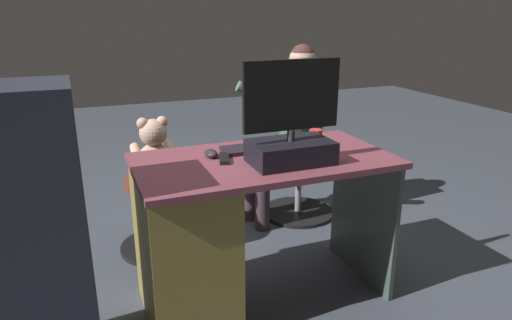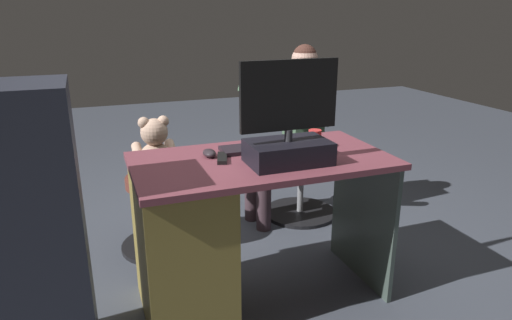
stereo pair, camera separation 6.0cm
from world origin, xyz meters
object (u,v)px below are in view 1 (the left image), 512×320
(monitor, at_px, (291,135))
(keyboard, at_px, (263,147))
(computer_mouse, at_px, (211,153))
(office_chair_teddy, at_px, (159,209))
(desk, at_px, (204,235))
(teddy_bear, at_px, (154,150))
(visitor_chair, at_px, (299,180))
(tv_remote, at_px, (224,158))
(person, at_px, (291,121))
(cup, at_px, (316,139))

(monitor, relative_size, keyboard, 1.11)
(computer_mouse, xyz_separation_m, office_chair_teddy, (0.17, -0.60, -0.51))
(desk, bearing_deg, monitor, 164.07)
(office_chair_teddy, bearing_deg, keyboard, 128.36)
(teddy_bear, bearing_deg, monitor, 120.32)
(computer_mouse, height_order, visitor_chair, computer_mouse)
(tv_remote, relative_size, person, 0.12)
(keyboard, distance_m, cup, 0.27)
(cup, distance_m, person, 0.81)
(cup, bearing_deg, tv_remote, 2.80)
(monitor, relative_size, office_chair_teddy, 0.94)
(office_chair_teddy, bearing_deg, tv_remote, 107.87)
(cup, height_order, tv_remote, cup)
(desk, distance_m, teddy_bear, 0.76)
(office_chair_teddy, bearing_deg, visitor_chair, -172.43)
(person, bearing_deg, tv_remote, 47.50)
(keyboard, height_order, office_chair_teddy, keyboard)
(cup, bearing_deg, person, -106.91)
(monitor, xyz_separation_m, teddy_bear, (0.49, -0.83, -0.25))
(office_chair_teddy, height_order, teddy_bear, teddy_bear)
(desk, relative_size, keyboard, 2.89)
(visitor_chair, bearing_deg, keyboard, 51.13)
(computer_mouse, relative_size, visitor_chair, 0.19)
(teddy_bear, bearing_deg, keyboard, 127.75)
(computer_mouse, xyz_separation_m, cup, (-0.54, 0.04, 0.03))
(teddy_bear, xyz_separation_m, visitor_chair, (-1.02, -0.12, -0.37))
(visitor_chair, bearing_deg, monitor, 60.50)
(desk, xyz_separation_m, computer_mouse, (-0.08, -0.10, 0.37))
(teddy_bear, relative_size, person, 0.30)
(visitor_chair, bearing_deg, office_chair_teddy, 7.57)
(keyboard, bearing_deg, tv_remote, 22.15)
(tv_remote, relative_size, visitor_chair, 0.29)
(computer_mouse, relative_size, office_chair_teddy, 0.19)
(monitor, height_order, tv_remote, monitor)
(computer_mouse, distance_m, person, 1.06)
(monitor, height_order, office_chair_teddy, monitor)
(office_chair_teddy, relative_size, visitor_chair, 0.96)
(desk, bearing_deg, computer_mouse, -127.00)
(keyboard, bearing_deg, cup, 164.21)
(monitor, xyz_separation_m, keyboard, (0.03, -0.24, -0.12))
(cup, bearing_deg, visitor_chair, -111.95)
(teddy_bear, bearing_deg, desk, 97.45)
(desk, distance_m, person, 1.23)
(desk, height_order, tv_remote, tv_remote)
(keyboard, relative_size, cup, 4.48)
(desk, relative_size, teddy_bear, 3.32)
(desk, xyz_separation_m, visitor_chair, (-0.93, -0.84, -0.14))
(tv_remote, bearing_deg, desk, 33.16)
(monitor, bearing_deg, visitor_chair, -119.50)
(desk, distance_m, computer_mouse, 0.39)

